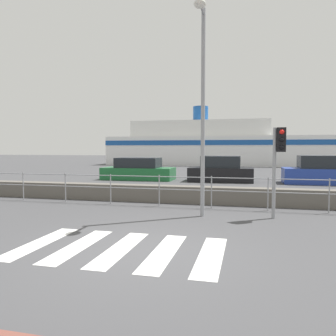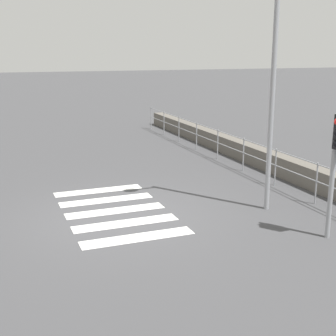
{
  "view_description": "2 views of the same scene",
  "coord_description": "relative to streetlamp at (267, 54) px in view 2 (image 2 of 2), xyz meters",
  "views": [
    {
      "loc": [
        2.01,
        -5.99,
        2.0
      ],
      "look_at": [
        0.1,
        2.0,
        1.5
      ],
      "focal_mm": 35.0,
      "sensor_mm": 36.0,
      "label": 1
    },
    {
      "loc": [
        10.03,
        -2.67,
        3.75
      ],
      "look_at": [
        0.55,
        1.0,
        1.2
      ],
      "focal_mm": 50.0,
      "sensor_mm": 36.0,
      "label": 2
    }
  ],
  "objects": [
    {
      "name": "seawall",
      "position": [
        -0.77,
        2.41,
        -3.38
      ],
      "size": [
        25.99,
        0.55,
        0.61
      ],
      "color": "#605B54",
      "rests_on": "ground_plane"
    },
    {
      "name": "crosswalk",
      "position": [
        -1.18,
        -3.31,
        -3.69
      ],
      "size": [
        4.05,
        2.4,
        0.01
      ],
      "color": "silver",
      "rests_on": "ground_plane"
    },
    {
      "name": "streetlamp",
      "position": [
        0.0,
        0.0,
        0.0
      ],
      "size": [
        0.32,
        1.05,
        5.95
      ],
      "color": "gray",
      "rests_on": "ground_plane"
    },
    {
      "name": "ground_plane",
      "position": [
        -0.77,
        -3.31,
        -3.69
      ],
      "size": [
        160.0,
        160.0,
        0.0
      ],
      "primitive_type": "plane",
      "color": "#424244"
    },
    {
      "name": "harbor_fence",
      "position": [
        -0.77,
        1.53,
        -2.98
      ],
      "size": [
        23.43,
        0.04,
        1.08
      ],
      "color": "gray",
      "rests_on": "ground_plane"
    }
  ]
}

